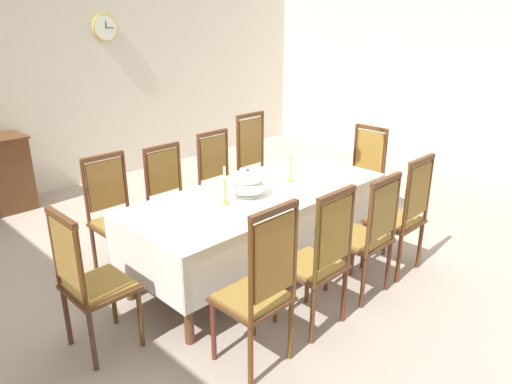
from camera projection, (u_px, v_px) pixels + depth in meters
The scene contains 23 objects.
ground at pixel (240, 261), 4.67m from camera, with size 8.25×6.40×0.04m, color #B4A494.
back_wall at pixel (68, 52), 6.20m from camera, with size 8.25×0.08×3.56m, color beige.
right_wall at pixel (453, 49), 6.79m from camera, with size 0.08×6.40×3.56m, color beige.
dining_table at pixel (260, 200), 4.25m from camera, with size 2.44×1.01×0.76m.
tablecloth at pixel (260, 205), 4.26m from camera, with size 2.46×1.03×0.44m.
chair_south_a at pixel (260, 287), 3.06m from camera, with size 0.44×0.42×1.18m.
chair_north_a at pixel (116, 214), 4.29m from camera, with size 0.44×0.42×1.08m.
chair_south_b at pixel (319, 258), 3.48m from camera, with size 0.44×0.42×1.12m.
chair_north_b at pixel (172, 197), 4.69m from camera, with size 0.44×0.42×1.06m.
chair_south_c at pixel (367, 233), 3.91m from camera, with size 0.44×0.42×1.07m.
chair_north_c at pixel (221, 181), 5.11m from camera, with size 0.44×0.42×1.09m.
chair_south_d at pixel (402, 213), 4.27m from camera, with size 0.44×0.42×1.11m.
chair_north_d at pixel (258, 167), 5.47m from camera, with size 0.44×0.42×1.20m.
chair_head_west at pixel (90, 280), 3.22m from camera, with size 0.42×0.44×1.07m.
chair_head_east at pixel (362, 174), 5.36m from camera, with size 0.42×0.44×1.08m.
soup_tureen at pixel (248, 183), 4.08m from camera, with size 0.32×0.32×0.25m.
candlestick_west at pixel (225, 190), 3.91m from camera, with size 0.07×0.07×0.32m.
candlestick_east at pixel (290, 167), 4.44m from camera, with size 0.07×0.07×0.35m.
bowl_near_left at pixel (360, 173), 4.66m from camera, with size 0.16×0.16×0.03m.
bowl_near_right at pixel (228, 181), 4.44m from camera, with size 0.20×0.20×0.04m.
spoon_primary at pixel (364, 172), 4.75m from camera, with size 0.05×0.18×0.01m.
spoon_secondary at pixel (215, 185), 4.37m from camera, with size 0.05×0.18×0.01m.
mounted_clock at pixel (105, 28), 6.39m from camera, with size 0.36×0.06×0.36m.
Camera 1 is at (-2.81, -3.05, 2.23)m, focal length 33.62 mm.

